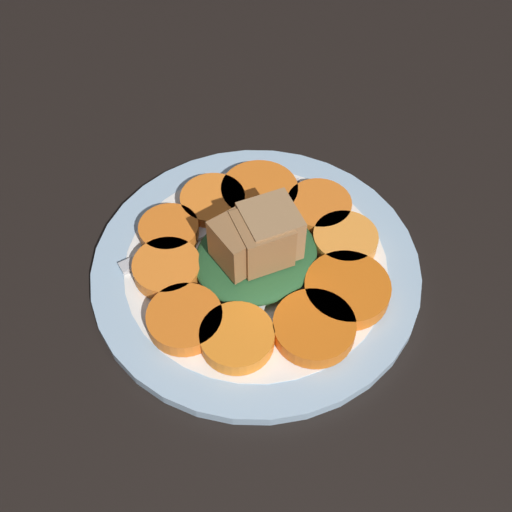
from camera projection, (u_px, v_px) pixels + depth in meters
table_slab at (256, 278)px, 54.18cm from camera, size 120.00×120.00×2.00cm
plate at (256, 268)px, 52.97cm from camera, size 26.98×26.98×1.05cm
carrot_slice_0 at (314, 328)px, 48.01cm from camera, size 6.24×6.24×1.37cm
carrot_slice_1 at (347, 290)px, 50.10cm from camera, size 6.74×6.74×1.37cm
carrot_slice_2 at (345, 240)px, 53.11cm from camera, size 5.37×5.37×1.37cm
carrot_slice_3 at (319, 207)px, 55.32cm from camera, size 5.60×5.60×1.37cm
carrot_slice_4 at (259, 193)px, 56.34cm from camera, size 6.76×6.76×1.37cm
carrot_slice_5 at (213, 201)px, 55.71cm from camera, size 5.63×5.63×1.37cm
carrot_slice_6 at (169, 231)px, 53.72cm from camera, size 5.02×5.02×1.37cm
carrot_slice_7 at (167, 268)px, 51.34cm from camera, size 5.48×5.48×1.37cm
carrot_slice_8 at (185, 319)px, 48.47cm from camera, size 5.78×5.78×1.37cm
carrot_slice_9 at (237, 338)px, 47.49cm from camera, size 5.60×5.60×1.37cm
center_pile at (257, 247)px, 50.41cm from camera, size 10.31×9.27×6.09cm
fork at (222, 224)px, 54.80cm from camera, size 17.93×4.01×0.40cm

